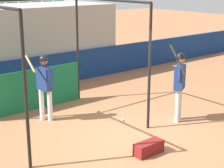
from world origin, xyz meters
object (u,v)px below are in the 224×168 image
player_batter (44,81)px  equipment_bag (149,148)px  baseball (122,120)px  player_waiting (180,80)px

player_batter → equipment_bag: bearing=-174.7°
equipment_bag → baseball: size_ratio=9.46×
equipment_bag → baseball: bearing=65.7°
player_batter → baseball: (1.56, -1.38, -1.06)m
player_batter → equipment_bag: (0.73, -3.23, -0.95)m
equipment_bag → baseball: 2.03m
baseball → player_waiting: bearing=-37.6°
player_batter → equipment_bag: size_ratio=2.75×
player_waiting → equipment_bag: (-2.02, -0.93, -1.01)m
player_batter → player_waiting: bearing=-137.2°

